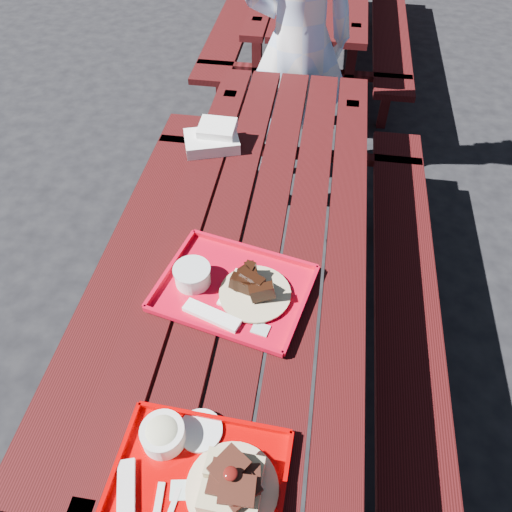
% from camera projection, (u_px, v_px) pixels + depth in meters
% --- Properties ---
extents(ground, '(60.00, 60.00, 0.00)m').
position_uv_depth(ground, '(261.00, 349.00, 2.35)').
color(ground, black).
rests_on(ground, ground).
extents(picnic_table_near, '(1.41, 2.40, 0.75)m').
position_uv_depth(picnic_table_near, '(262.00, 272.00, 1.93)').
color(picnic_table_near, '#3A0B0D').
rests_on(picnic_table_near, ground).
extents(near_tray, '(0.44, 0.37, 0.13)m').
position_uv_depth(near_tray, '(200.00, 470.00, 1.22)').
color(near_tray, '#BB0000').
rests_on(near_tray, picnic_table_near).
extents(far_tray, '(0.54, 0.46, 0.08)m').
position_uv_depth(far_tray, '(231.00, 288.00, 1.61)').
color(far_tray, red).
rests_on(far_tray, picnic_table_near).
extents(white_cloth, '(0.27, 0.23, 0.09)m').
position_uv_depth(white_cloth, '(213.00, 138.00, 2.13)').
color(white_cloth, white).
rests_on(white_cloth, picnic_table_near).
extents(person, '(0.69, 0.55, 1.66)m').
position_uv_depth(person, '(298.00, 43.00, 2.64)').
color(person, '#BED5FF').
rests_on(person, ground).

